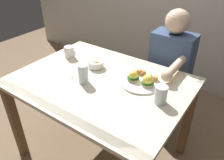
{
  "coord_description": "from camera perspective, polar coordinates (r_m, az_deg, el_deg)",
  "views": [
    {
      "loc": [
        0.83,
        -1.03,
        1.57
      ],
      "look_at": [
        0.1,
        0.0,
        0.78
      ],
      "focal_mm": 35.81,
      "sensor_mm": 36.0,
      "label": 1
    }
  ],
  "objects": [
    {
      "name": "ground_plane",
      "position": [
        2.05,
        -2.41,
        -17.84
      ],
      "size": [
        6.0,
        6.0,
        0.0
      ],
      "primitive_type": "plane",
      "color": "#7F664C"
    },
    {
      "name": "dining_table",
      "position": [
        1.62,
        -2.91,
        -3.28
      ],
      "size": [
        1.2,
        0.9,
        0.74
      ],
      "color": "beige",
      "rests_on": "ground_plane"
    },
    {
      "name": "eggs_benedict_plate",
      "position": [
        1.52,
        7.46,
        -0.14
      ],
      "size": [
        0.27,
        0.27,
        0.09
      ],
      "color": "white",
      "rests_on": "dining_table"
    },
    {
      "name": "fruit_bowl",
      "position": [
        1.71,
        -4.16,
        4.16
      ],
      "size": [
        0.12,
        0.12,
        0.06
      ],
      "color": "white",
      "rests_on": "dining_table"
    },
    {
      "name": "coffee_mug",
      "position": [
        1.89,
        -10.81,
        7.12
      ],
      "size": [
        0.11,
        0.08,
        0.09
      ],
      "color": "white",
      "rests_on": "dining_table"
    },
    {
      "name": "fork",
      "position": [
        1.67,
        -10.07,
        1.73
      ],
      "size": [
        0.11,
        0.13,
        0.0
      ],
      "color": "silver",
      "rests_on": "dining_table"
    },
    {
      "name": "water_glass_near",
      "position": [
        1.52,
        -7.35,
        1.42
      ],
      "size": [
        0.07,
        0.07,
        0.13
      ],
      "color": "silver",
      "rests_on": "dining_table"
    },
    {
      "name": "water_glass_far",
      "position": [
        1.36,
        12.34,
        -3.92
      ],
      "size": [
        0.08,
        0.08,
        0.11
      ],
      "color": "silver",
      "rests_on": "dining_table"
    },
    {
      "name": "diner_person",
      "position": [
        1.95,
        14.43,
        2.91
      ],
      "size": [
        0.34,
        0.54,
        1.14
      ],
      "color": "#33333D",
      "rests_on": "ground_plane"
    }
  ]
}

